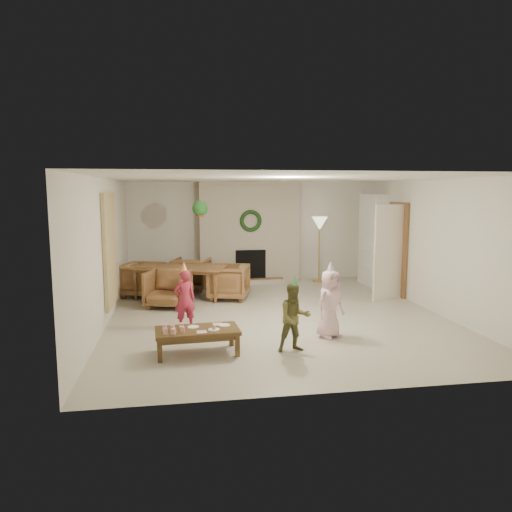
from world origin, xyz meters
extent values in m
plane|color=#B7B29E|center=(0.00, 0.00, 0.00)|extent=(7.00, 7.00, 0.00)
plane|color=white|center=(0.00, 0.00, 2.50)|extent=(7.00, 7.00, 0.00)
plane|color=silver|center=(0.00, 3.50, 1.25)|extent=(7.00, 0.00, 7.00)
plane|color=silver|center=(0.00, -3.50, 1.25)|extent=(7.00, 0.00, 7.00)
plane|color=silver|center=(-3.00, 0.00, 1.25)|extent=(0.00, 7.00, 7.00)
plane|color=silver|center=(3.00, 0.00, 1.25)|extent=(0.00, 7.00, 7.00)
cube|color=#561916|center=(0.00, 3.30, 1.25)|extent=(2.50, 0.40, 2.50)
cube|color=brown|center=(0.00, 2.95, 0.06)|extent=(1.60, 0.30, 0.12)
cube|color=black|center=(0.00, 3.12, 0.45)|extent=(0.75, 0.12, 0.75)
torus|color=#143715|center=(0.00, 3.07, 1.55)|extent=(0.54, 0.10, 0.54)
cylinder|color=gold|center=(1.74, 3.00, 0.02)|extent=(0.31, 0.31, 0.03)
cylinder|color=gold|center=(1.74, 3.00, 0.76)|extent=(0.03, 0.03, 1.47)
cone|color=beige|center=(1.74, 3.00, 1.47)|extent=(0.39, 0.39, 0.33)
cube|color=white|center=(2.84, 2.30, 1.10)|extent=(0.30, 1.00, 2.20)
cube|color=white|center=(2.82, 2.30, 0.45)|extent=(0.30, 0.92, 0.03)
cube|color=white|center=(2.82, 2.30, 0.85)|extent=(0.30, 0.92, 0.03)
cube|color=white|center=(2.82, 2.30, 1.25)|extent=(0.30, 0.92, 0.03)
cube|color=white|center=(2.82, 2.30, 1.65)|extent=(0.30, 0.92, 0.03)
cube|color=maroon|center=(2.80, 2.15, 0.59)|extent=(0.20, 0.40, 0.24)
cube|color=#255289|center=(2.80, 2.35, 0.99)|extent=(0.20, 0.44, 0.24)
cube|color=#A48123|center=(2.80, 2.20, 1.38)|extent=(0.20, 0.36, 0.22)
cube|color=brown|center=(2.96, 1.20, 1.02)|extent=(0.05, 0.86, 2.04)
cube|color=beige|center=(2.58, 0.82, 1.00)|extent=(0.77, 0.32, 2.00)
cube|color=beige|center=(-2.96, 0.20, 1.25)|extent=(0.06, 1.20, 2.00)
imported|color=brown|center=(-1.73, 1.71, 0.34)|extent=(2.14, 1.58, 0.67)
imported|color=brown|center=(-1.98, 0.91, 0.37)|extent=(1.00, 1.01, 0.74)
imported|color=brown|center=(-1.48, 2.51, 0.37)|extent=(1.00, 1.01, 0.74)
imported|color=brown|center=(-2.53, 1.96, 0.37)|extent=(1.01, 1.00, 0.74)
imported|color=brown|center=(-0.73, 1.40, 0.37)|extent=(1.01, 1.00, 0.74)
cylinder|color=tan|center=(-1.30, 1.50, 2.15)|extent=(0.01, 0.01, 0.70)
cylinder|color=brown|center=(-1.30, 1.50, 1.80)|extent=(0.16, 0.16, 0.12)
sphere|color=#1B531D|center=(-1.30, 1.50, 1.92)|extent=(0.32, 0.32, 0.32)
cube|color=#51391B|center=(-1.51, -1.92, 0.33)|extent=(1.20, 0.66, 0.05)
cube|color=#51391B|center=(-1.51, -1.92, 0.27)|extent=(1.10, 0.56, 0.07)
cube|color=#51391B|center=(-2.03, -2.20, 0.15)|extent=(0.07, 0.07, 0.30)
cube|color=#51391B|center=(-0.97, -2.13, 0.15)|extent=(0.07, 0.07, 0.30)
cube|color=#51391B|center=(-2.06, -1.72, 0.15)|extent=(0.07, 0.07, 0.30)
cube|color=#51391B|center=(-1.00, -1.65, 0.15)|extent=(0.07, 0.07, 0.30)
cylinder|color=white|center=(-1.95, -2.09, 0.40)|extent=(0.07, 0.07, 0.08)
cylinder|color=white|center=(-1.96, -1.91, 0.40)|extent=(0.07, 0.07, 0.08)
cylinder|color=white|center=(-1.84, -2.13, 0.40)|extent=(0.07, 0.07, 0.08)
cylinder|color=white|center=(-1.85, -1.95, 0.40)|extent=(0.07, 0.07, 0.08)
cylinder|color=white|center=(-1.72, -2.05, 0.40)|extent=(0.07, 0.07, 0.08)
cylinder|color=white|center=(-1.73, -1.87, 0.40)|extent=(0.07, 0.07, 0.08)
cylinder|color=white|center=(-1.57, -1.82, 0.36)|extent=(0.17, 0.17, 0.01)
cylinder|color=white|center=(-1.28, -2.00, 0.36)|extent=(0.17, 0.17, 0.01)
cylinder|color=white|center=(-1.12, -1.81, 0.36)|extent=(0.17, 0.17, 0.01)
sphere|color=tan|center=(-1.28, -2.00, 0.40)|extent=(0.07, 0.07, 0.06)
cube|color=#DAA1B0|center=(-1.46, -2.08, 0.36)|extent=(0.14, 0.14, 0.01)
cube|color=#DAA1B0|center=(-1.21, -1.74, 0.36)|extent=(0.14, 0.14, 0.01)
imported|color=#A3233A|center=(-1.67, -0.66, 0.50)|extent=(0.41, 0.32, 1.00)
cone|color=#D4C746|center=(-1.67, -0.66, 1.04)|extent=(0.15, 0.15, 0.19)
imported|color=brown|center=(-0.14, -2.04, 0.49)|extent=(0.51, 0.41, 0.99)
cone|color=#45A25C|center=(-0.14, -2.04, 1.02)|extent=(0.14, 0.14, 0.16)
imported|color=#F8C6D1|center=(0.57, -1.48, 0.53)|extent=(0.62, 0.55, 1.07)
cone|color=silver|center=(0.57, -1.48, 1.11)|extent=(0.18, 0.18, 0.19)
camera|label=1|loc=(-1.73, -8.43, 2.29)|focal=33.25mm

